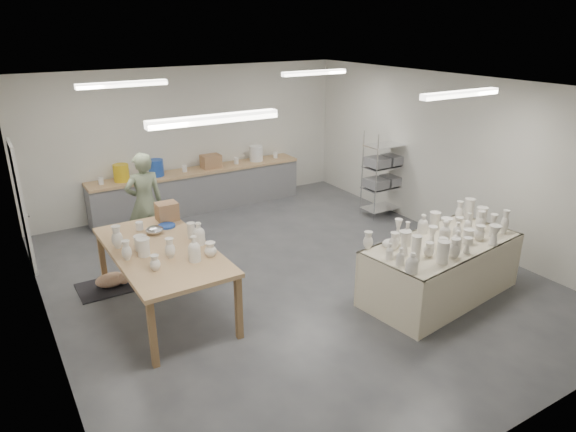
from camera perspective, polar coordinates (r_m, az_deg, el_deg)
room at (r=7.63m, az=-0.95°, el=7.16°), size 8.00×8.02×3.00m
back_counter at (r=11.22m, az=-9.86°, el=3.06°), size 4.60×0.60×1.24m
wire_shelf at (r=10.86m, az=10.70°, el=4.78°), size 0.88×0.48×1.80m
drying_table at (r=7.92m, az=16.60°, el=-5.45°), size 2.57×1.46×1.23m
work_table at (r=7.30m, az=-13.75°, el=-3.41°), size 1.29×2.54×1.28m
rug at (r=8.49m, az=-18.97°, el=-7.35°), size 1.00×0.70×0.02m
cat at (r=8.43m, az=-18.88°, el=-6.68°), size 0.50×0.38×0.21m
potter at (r=9.30m, az=-15.63°, el=1.46°), size 0.66×0.44×1.78m
red_stool at (r=9.75m, az=-15.75°, el=-1.34°), size 0.47×0.47×0.34m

